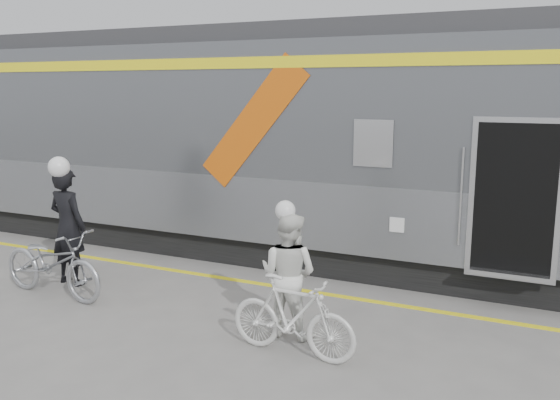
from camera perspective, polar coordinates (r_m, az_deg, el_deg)
The scene contains 9 objects.
ground at distance 7.48m, azimuth -5.80°, elevation -13.45°, with size 90.00×90.00×0.00m, color slate.
train at distance 10.42m, azimuth 10.26°, elevation 5.06°, with size 24.00×3.17×4.10m.
safety_strip at distance 9.25m, azimuth 1.12°, elevation -8.53°, with size 24.00×0.12×0.01m, color yellow.
man at distance 9.83m, azimuth -19.74°, elevation -2.40°, with size 0.68×0.44×1.86m, color black.
bicycle_left at distance 9.42m, azimuth -21.06°, elevation -5.67°, with size 0.68×1.95×1.02m, color #A4A7AC.
woman at distance 7.41m, azimuth 0.82°, elevation -7.14°, with size 0.76×0.59×1.57m, color white.
bicycle_right at distance 6.93m, azimuth 1.20°, elevation -11.16°, with size 0.45×1.58×0.95m, color silver.
helmet_man at distance 9.65m, azimuth -20.15°, elevation 3.92°, with size 0.32×0.32×0.32m, color white.
helmet_woman at distance 7.18m, azimuth 0.84°, elevation -0.23°, with size 0.25×0.25×0.25m, color white.
Camera 1 is at (3.55, -5.83, 3.06)m, focal length 38.00 mm.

